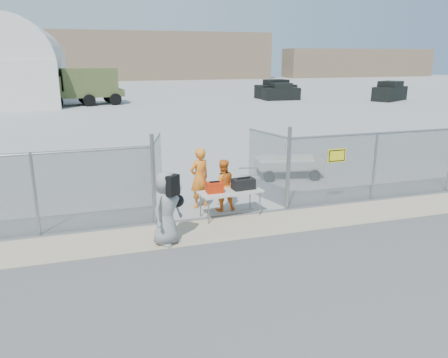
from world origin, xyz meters
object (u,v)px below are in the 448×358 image
object	(u,v)px
security_worker_right	(223,185)
visitor	(166,208)
security_worker_left	(200,178)
folding_table	(230,204)
utility_trailer	(288,167)

from	to	relation	value
security_worker_right	visitor	bearing A→B (deg)	47.60
security_worker_left	visitor	bearing A→B (deg)	38.41
security_worker_left	folding_table	bearing A→B (deg)	101.13
security_worker_right	visitor	size ratio (longest dim) A/B	0.85
security_worker_left	security_worker_right	xyz separation A→B (m)	(0.59, -0.46, -0.14)
visitor	folding_table	bearing A→B (deg)	-8.63
folding_table	utility_trailer	world-z (taller)	folding_table
security_worker_left	utility_trailer	size ratio (longest dim) A/B	0.59
folding_table	security_worker_left	distance (m)	1.33
folding_table	utility_trailer	bearing A→B (deg)	37.72
security_worker_right	visitor	distance (m)	2.80
folding_table	utility_trailer	distance (m)	4.89
folding_table	security_worker_left	size ratio (longest dim) A/B	0.98
folding_table	security_worker_right	size ratio (longest dim) A/B	1.15
visitor	utility_trailer	size ratio (longest dim) A/B	0.59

